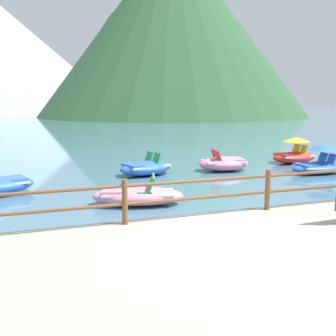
{
  "coord_description": "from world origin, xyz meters",
  "views": [
    {
      "loc": [
        -3.39,
        -6.13,
        2.93
      ],
      "look_at": [
        0.42,
        5.0,
        0.9
      ],
      "focal_mm": 41.91,
      "sensor_mm": 36.0,
      "label": 1
    }
  ],
  "objects_px": {
    "pedal_boat_1": "(224,163)",
    "pedal_boat_6": "(320,164)",
    "pedal_boat_3": "(294,154)",
    "pedal_boat_4": "(145,168)",
    "pedal_boat_0": "(138,195)"
  },
  "relations": [
    {
      "from": "pedal_boat_3",
      "to": "pedal_boat_6",
      "type": "height_order",
      "value": "pedal_boat_3"
    },
    {
      "from": "pedal_boat_1",
      "to": "pedal_boat_6",
      "type": "height_order",
      "value": "pedal_boat_6"
    },
    {
      "from": "pedal_boat_0",
      "to": "pedal_boat_4",
      "type": "xyz_separation_m",
      "value": [
        1.44,
        4.3,
        0.02
      ]
    },
    {
      "from": "pedal_boat_0",
      "to": "pedal_boat_6",
      "type": "bearing_deg",
      "value": 16.05
    },
    {
      "from": "pedal_boat_1",
      "to": "pedal_boat_3",
      "type": "xyz_separation_m",
      "value": [
        4.08,
        0.77,
        0.11
      ]
    },
    {
      "from": "pedal_boat_3",
      "to": "pedal_boat_4",
      "type": "xyz_separation_m",
      "value": [
        -7.47,
        -0.62,
        -0.13
      ]
    },
    {
      "from": "pedal_boat_1",
      "to": "pedal_boat_4",
      "type": "height_order",
      "value": "pedal_boat_1"
    },
    {
      "from": "pedal_boat_1",
      "to": "pedal_boat_4",
      "type": "distance_m",
      "value": 3.39
    },
    {
      "from": "pedal_boat_0",
      "to": "pedal_boat_6",
      "type": "distance_m",
      "value": 8.6
    },
    {
      "from": "pedal_boat_1",
      "to": "pedal_boat_4",
      "type": "xyz_separation_m",
      "value": [
        -3.39,
        0.15,
        -0.02
      ]
    },
    {
      "from": "pedal_boat_4",
      "to": "pedal_boat_6",
      "type": "xyz_separation_m",
      "value": [
        6.83,
        -1.92,
        0.08
      ]
    },
    {
      "from": "pedal_boat_1",
      "to": "pedal_boat_0",
      "type": "bearing_deg",
      "value": -139.35
    },
    {
      "from": "pedal_boat_0",
      "to": "pedal_boat_1",
      "type": "bearing_deg",
      "value": 40.65
    },
    {
      "from": "pedal_boat_0",
      "to": "pedal_boat_4",
      "type": "distance_m",
      "value": 4.53
    },
    {
      "from": "pedal_boat_0",
      "to": "pedal_boat_4",
      "type": "height_order",
      "value": "pedal_boat_4"
    }
  ]
}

